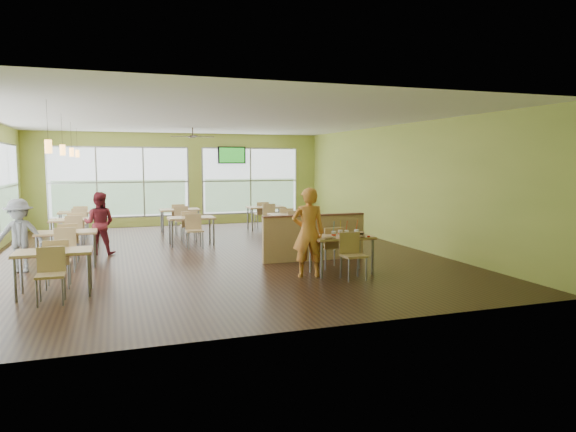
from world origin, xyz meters
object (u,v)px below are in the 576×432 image
object	(u,v)px
main_table	(341,242)
man_plaid	(308,232)
half_wall_divider	(314,237)
food_basket	(358,233)

from	to	relation	value
main_table	man_plaid	xyz separation A→B (m)	(-0.72, -0.06, 0.23)
main_table	half_wall_divider	size ratio (longest dim) A/B	0.63
man_plaid	half_wall_divider	bearing A→B (deg)	-102.04
half_wall_divider	main_table	bearing A→B (deg)	-90.00
main_table	half_wall_divider	distance (m)	1.45
man_plaid	food_basket	xyz separation A→B (m)	(1.12, 0.12, -0.08)
man_plaid	food_basket	world-z (taller)	man_plaid
main_table	food_basket	bearing A→B (deg)	8.13
main_table	man_plaid	world-z (taller)	man_plaid
food_basket	main_table	bearing A→B (deg)	-171.87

